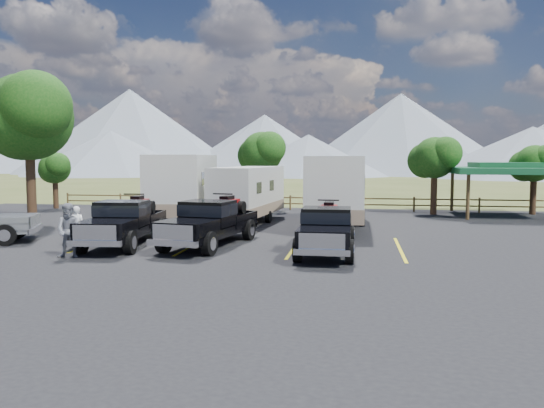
# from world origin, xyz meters

# --- Properties ---
(ground) EXTENTS (320.00, 320.00, 0.00)m
(ground) POSITION_xyz_m (0.00, 0.00, 0.00)
(ground) COLOR #414F21
(ground) RESTS_ON ground
(asphalt_lot) EXTENTS (44.00, 34.00, 0.04)m
(asphalt_lot) POSITION_xyz_m (0.00, 3.00, 0.02)
(asphalt_lot) COLOR black
(asphalt_lot) RESTS_ON ground
(stall_lines) EXTENTS (12.12, 5.50, 0.01)m
(stall_lines) POSITION_xyz_m (0.00, 4.00, 0.04)
(stall_lines) COLOR yellow
(stall_lines) RESTS_ON asphalt_lot
(tree_big_nw) EXTENTS (5.54, 5.18, 7.84)m
(tree_big_nw) POSITION_xyz_m (-12.55, 9.03, 5.60)
(tree_big_nw) COLOR #302012
(tree_big_nw) RESTS_ON ground
(tree_ne_a) EXTENTS (3.11, 2.92, 4.76)m
(tree_ne_a) POSITION_xyz_m (8.97, 17.01, 3.48)
(tree_ne_a) COLOR #302012
(tree_ne_a) RESTS_ON ground
(tree_ne_b) EXTENTS (2.77, 2.59, 4.27)m
(tree_ne_b) POSITION_xyz_m (14.98, 18.01, 3.13)
(tree_ne_b) COLOR #302012
(tree_ne_b) RESTS_ON ground
(tree_north) EXTENTS (3.46, 3.24, 5.25)m
(tree_north) POSITION_xyz_m (-2.03, 19.02, 3.83)
(tree_north) COLOR #302012
(tree_north) RESTS_ON ground
(tree_nw_small) EXTENTS (2.59, 2.43, 3.85)m
(tree_nw_small) POSITION_xyz_m (-16.02, 17.01, 2.78)
(tree_nw_small) COLOR #302012
(tree_nw_small) RESTS_ON ground
(rail_fence) EXTENTS (36.12, 0.12, 1.00)m
(rail_fence) POSITION_xyz_m (2.00, 18.50, 0.61)
(rail_fence) COLOR brown
(rail_fence) RESTS_ON ground
(pavilion) EXTENTS (6.20, 6.20, 3.22)m
(pavilion) POSITION_xyz_m (13.00, 17.00, 2.79)
(pavilion) COLOR brown
(pavilion) RESTS_ON ground
(mountain_range) EXTENTS (209.00, 71.00, 20.00)m
(mountain_range) POSITION_xyz_m (-7.63, 105.98, 7.87)
(mountain_range) COLOR slate
(mountain_range) RESTS_ON ground
(rig_left) EXTENTS (2.49, 6.06, 1.97)m
(rig_left) POSITION_xyz_m (-4.72, 3.29, 0.99)
(rig_left) COLOR black
(rig_left) RESTS_ON asphalt_lot
(rig_center) EXTENTS (2.88, 6.21, 2.00)m
(rig_center) POSITION_xyz_m (-1.32, 3.70, 1.00)
(rig_center) COLOR black
(rig_center) RESTS_ON asphalt_lot
(rig_right) EXTENTS (1.98, 5.59, 1.87)m
(rig_right) POSITION_xyz_m (3.29, 2.80, 0.94)
(rig_right) COLOR black
(rig_right) RESTS_ON asphalt_lot
(trailer_left) EXTENTS (3.89, 10.43, 3.60)m
(trailer_left) POSITION_xyz_m (-4.99, 11.48, 1.93)
(trailer_left) COLOR silver
(trailer_left) RESTS_ON asphalt_lot
(trailer_center) EXTENTS (2.92, 8.59, 2.97)m
(trailer_center) POSITION_xyz_m (-1.33, 11.13, 1.59)
(trailer_center) COLOR silver
(trailer_center) RESTS_ON asphalt_lot
(trailer_right) EXTENTS (2.73, 10.12, 3.53)m
(trailer_right) POSITION_xyz_m (3.40, 10.29, 1.89)
(trailer_right) COLOR silver
(trailer_right) RESTS_ON asphalt_lot
(person_a) EXTENTS (0.65, 0.49, 1.62)m
(person_a) POSITION_xyz_m (-6.24, 2.35, 0.85)
(person_a) COLOR white
(person_a) RESTS_ON asphalt_lot
(person_b) EXTENTS (1.01, 0.84, 1.90)m
(person_b) POSITION_xyz_m (-5.44, 0.44, 0.99)
(person_b) COLOR gray
(person_b) RESTS_ON asphalt_lot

